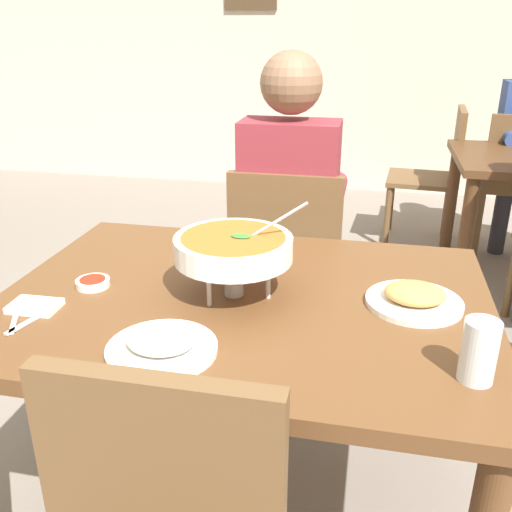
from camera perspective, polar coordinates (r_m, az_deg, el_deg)
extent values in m
plane|color=gray|center=(1.91, -1.03, -24.24)|extent=(16.00, 16.00, 0.00)
cube|color=beige|center=(5.06, 9.35, 23.50)|extent=(10.00, 0.10, 3.00)
cube|color=brown|center=(1.47, -1.22, -4.71)|extent=(1.26, 0.92, 0.04)
cylinder|color=brown|center=(2.16, -13.61, -7.09)|extent=(0.07, 0.07, 0.70)
cylinder|color=brown|center=(1.99, 18.09, -10.32)|extent=(0.07, 0.07, 0.70)
cube|color=brown|center=(2.34, 3.52, -1.64)|extent=(0.44, 0.44, 0.03)
cube|color=brown|center=(2.07, 2.84, 2.21)|extent=(0.42, 0.04, 0.45)
cylinder|color=brown|center=(2.59, 8.22, -4.84)|extent=(0.04, 0.04, 0.42)
cylinder|color=brown|center=(2.64, -0.06, -4.10)|extent=(0.04, 0.04, 0.42)
cylinder|color=brown|center=(2.26, 7.47, -9.19)|extent=(0.04, 0.04, 0.42)
cylinder|color=brown|center=(2.31, -2.05, -8.23)|extent=(0.04, 0.04, 0.42)
cylinder|color=#2D2D38|center=(2.44, 5.81, -6.15)|extent=(0.10, 0.10, 0.45)
cylinder|color=#2D2D38|center=(2.47, 1.17, -5.71)|extent=(0.10, 0.10, 0.45)
cube|color=#2D2D38|center=(2.29, 3.49, -0.13)|extent=(0.32, 0.32, 0.12)
cube|color=maroon|center=(2.12, 3.35, 6.82)|extent=(0.36, 0.20, 0.50)
sphere|color=#846047|center=(2.05, 3.60, 17.12)|extent=(0.22, 0.22, 0.22)
cylinder|color=maroon|center=(2.30, 8.06, 6.66)|extent=(0.08, 0.28, 0.08)
cylinder|color=maroon|center=(2.35, 0.20, 7.17)|extent=(0.08, 0.28, 0.08)
cube|color=brown|center=(1.02, -9.65, -22.45)|extent=(0.42, 0.04, 0.45)
cylinder|color=silver|center=(1.43, 1.28, -2.38)|extent=(0.01, 0.01, 0.10)
cylinder|color=silver|center=(1.53, -3.14, -0.73)|extent=(0.01, 0.01, 0.10)
cylinder|color=silver|center=(1.39, -4.79, -3.21)|extent=(0.01, 0.01, 0.10)
torus|color=silver|center=(1.43, -2.24, -0.25)|extent=(0.21, 0.21, 0.01)
cylinder|color=#B2B2B7|center=(1.46, -2.20, -3.21)|extent=(0.05, 0.05, 0.04)
cone|color=orange|center=(1.45, -2.21, -2.07)|extent=(0.02, 0.02, 0.04)
cylinder|color=white|center=(1.42, -2.26, 0.87)|extent=(0.30, 0.30, 0.06)
cylinder|color=#AD6023|center=(1.41, -2.28, 1.81)|extent=(0.26, 0.26, 0.01)
ellipsoid|color=#388433|center=(1.40, -1.49, 2.10)|extent=(0.05, 0.03, 0.01)
cylinder|color=silver|center=(1.40, 1.49, 3.17)|extent=(0.18, 0.01, 0.13)
cylinder|color=white|center=(1.24, -9.50, -9.29)|extent=(0.24, 0.24, 0.01)
ellipsoid|color=white|center=(1.22, -9.58, -8.27)|extent=(0.15, 0.13, 0.04)
cylinder|color=white|center=(1.47, 15.70, -4.54)|extent=(0.24, 0.24, 0.01)
ellipsoid|color=tan|center=(1.45, 15.80, -3.64)|extent=(0.15, 0.13, 0.04)
cylinder|color=white|center=(1.57, -16.20, -2.64)|extent=(0.09, 0.09, 0.02)
cylinder|color=maroon|center=(1.57, -16.23, -2.34)|extent=(0.07, 0.07, 0.01)
cube|color=white|center=(1.50, -21.50, -4.74)|extent=(0.12, 0.08, 0.02)
cube|color=silver|center=(1.47, -23.16, -5.63)|extent=(0.09, 0.16, 0.01)
cube|color=silver|center=(1.44, -21.52, -5.90)|extent=(0.06, 0.17, 0.01)
cylinder|color=silver|center=(1.19, 21.66, -8.95)|extent=(0.07, 0.07, 0.13)
cylinder|color=#4C331E|center=(1.20, 21.53, -9.77)|extent=(0.06, 0.06, 0.08)
cylinder|color=#51331C|center=(3.08, 20.37, 1.28)|extent=(0.07, 0.07, 0.70)
cylinder|color=#51331C|center=(3.72, 19.11, 5.00)|extent=(0.07, 0.07, 0.70)
cylinder|color=brown|center=(4.19, 21.41, 4.58)|extent=(0.04, 0.04, 0.42)
cylinder|color=brown|center=(3.83, 21.58, 2.94)|extent=(0.04, 0.04, 0.42)
cylinder|color=brown|center=(3.09, 24.47, -2.12)|extent=(0.04, 0.04, 0.42)
cube|color=brown|center=(3.91, 16.42, 7.47)|extent=(0.47, 0.47, 0.03)
cube|color=brown|center=(3.87, 19.81, 10.56)|extent=(0.07, 0.42, 0.45)
cylinder|color=brown|center=(4.16, 13.51, 5.39)|extent=(0.04, 0.04, 0.42)
cylinder|color=brown|center=(3.79, 13.15, 3.79)|extent=(0.04, 0.04, 0.42)
cylinder|color=brown|center=(4.16, 18.74, 4.83)|extent=(0.04, 0.04, 0.42)
cylinder|color=brown|center=(3.80, 18.87, 3.17)|extent=(0.04, 0.04, 0.42)
cylinder|color=#2D2D38|center=(3.94, 23.52, 3.41)|extent=(0.10, 0.10, 0.45)
cylinder|color=#334C8C|center=(3.73, 24.13, 11.03)|extent=(0.08, 0.28, 0.08)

